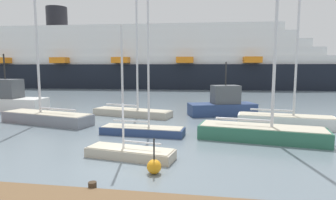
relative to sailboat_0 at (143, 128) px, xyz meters
name	(u,v)px	position (x,y,z in m)	size (l,w,h in m)	color
ground_plane	(131,163)	(0.76, -5.09, -0.38)	(600.00, 600.00, 0.00)	slate
sailboat_0	(143,128)	(0.00, 0.00, 0.00)	(5.19, 1.72, 8.15)	navy
sailboat_1	(130,151)	(0.51, -4.42, -0.08)	(4.21, 1.86, 5.90)	#BCB29E
sailboat_2	(132,111)	(-2.44, 6.21, 0.08)	(6.96, 3.12, 9.39)	#BCB29E
sailboat_4	(261,129)	(6.92, -0.24, 0.23)	(7.13, 3.07, 13.34)	#2D6B51
sailboat_6	(286,118)	(9.19, 3.74, 0.23)	(6.50, 2.57, 12.75)	white
sailboat_7	(47,116)	(-7.72, 2.22, 0.17)	(7.38, 3.44, 10.74)	gray
fishing_boat_2	(9,99)	(-14.92, 7.53, 0.67)	(6.77, 2.40, 5.32)	white
fishing_boat_3	(223,105)	(5.10, 7.92, 0.53)	(5.99, 3.64, 4.52)	navy
channel_buoy_0	(154,166)	(1.98, -6.11, -0.09)	(0.56, 0.56, 1.40)	orange
cruise_ship	(128,61)	(-12.74, 39.53, 4.86)	(83.87, 16.12, 16.27)	black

